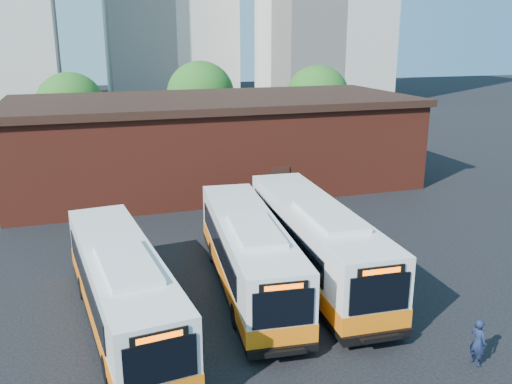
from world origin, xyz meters
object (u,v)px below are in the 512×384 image
object	(u,v)px
bus_midwest	(248,255)
bus_mideast	(315,244)
bus_west	(122,292)
transit_worker	(478,342)

from	to	relation	value
bus_midwest	bus_mideast	size ratio (longest dim) A/B	0.94
bus_west	transit_worker	size ratio (longest dim) A/B	7.36
bus_west	bus_midwest	bearing A→B (deg)	12.43
bus_west	bus_mideast	world-z (taller)	bus_mideast
bus_west	transit_worker	xyz separation A→B (m)	(11.04, -5.99, -0.66)
bus_west	bus_mideast	distance (m)	8.88
bus_mideast	transit_worker	size ratio (longest dim) A/B	7.88
bus_midwest	bus_mideast	distance (m)	3.21
bus_west	bus_mideast	size ratio (longest dim) A/B	0.93
bus_west	bus_mideast	xyz separation A→B (m)	(8.64, 2.04, 0.11)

